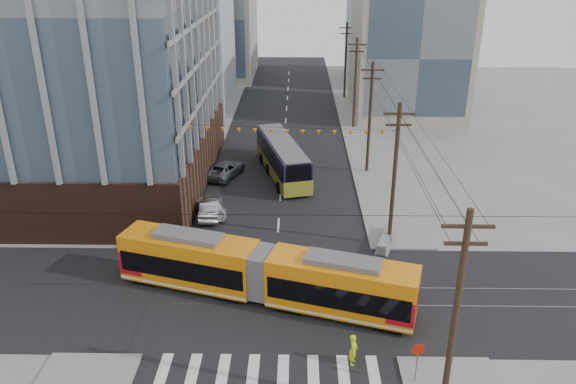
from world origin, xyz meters
name	(u,v)px	position (x,y,z in m)	size (l,w,h in m)	color
ground	(271,334)	(0.00, 0.00, 0.00)	(160.00, 160.00, 0.00)	slate
office_building	(26,28)	(-22.00, 23.00, 14.30)	(30.00, 25.00, 28.60)	#381E16
bg_bldg_nw_near	(163,40)	(-17.00, 52.00, 9.00)	(18.00, 16.00, 18.00)	#8C99A5
bg_bldg_ne_near	(409,53)	(16.00, 48.00, 8.00)	(14.00, 14.00, 16.00)	gray
bg_bldg_nw_far	(206,16)	(-14.00, 72.00, 10.00)	(16.00, 18.00, 20.00)	gray
bg_bldg_ne_far	(398,38)	(18.00, 68.00, 7.00)	(16.00, 16.00, 14.00)	#8C99A5
utility_pole_near	(455,321)	(8.50, -6.00, 5.50)	(0.30, 0.30, 11.00)	black
utility_pole_far	(346,61)	(8.50, 56.00, 5.50)	(0.30, 0.30, 11.00)	black
streetcar	(263,273)	(-0.66, 3.68, 1.85)	(19.25, 2.71, 3.71)	orange
city_bus	(282,158)	(0.04, 25.06, 1.78)	(2.72, 12.54, 3.55)	black
parked_car_silver	(211,208)	(-5.71, 15.60, 0.75)	(1.58, 4.52, 1.49)	#9A9FA6
parked_car_white	(210,206)	(-5.80, 16.06, 0.67)	(1.88, 4.63, 1.34)	silver
parked_car_grey	(225,169)	(-5.57, 24.53, 0.74)	(2.45, 5.31, 1.48)	#51545C
pedestrian	(353,349)	(4.55, -2.42, 0.93)	(0.68, 0.45, 1.86)	#C3F60E
stop_sign	(417,365)	(7.63, -3.84, 1.16)	(0.70, 0.70, 2.31)	red
jersey_barrier	(386,238)	(8.30, 11.09, 0.43)	(0.96, 4.27, 0.85)	slate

